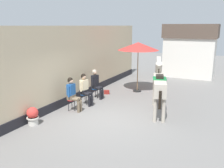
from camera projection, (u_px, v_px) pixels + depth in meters
name	position (u px, v px, depth m)	size (l,w,h in m)	color
ground_plane	(136.00, 98.00, 11.62)	(40.00, 40.00, 0.00)	slate
pub_facade_wall	(73.00, 67.00, 11.03)	(0.34, 14.00, 3.40)	#CCB793
distant_cottage	(190.00, 50.00, 16.44)	(3.40, 2.60, 3.50)	silver
seated_visitor_near	(72.00, 93.00, 9.71)	(0.61, 0.49, 1.39)	red
seated_visitor_middle	(85.00, 88.00, 10.47)	(0.61, 0.48, 1.39)	#194C99
seated_visitor_far	(96.00, 82.00, 11.44)	(0.61, 0.49, 1.39)	#194C99
saddled_horse_center	(159.00, 84.00, 9.52)	(1.16, 2.90, 2.06)	#B2A899
flower_planter_near	(33.00, 116.00, 8.43)	(0.43, 0.43, 0.64)	beige
cafe_parasol	(138.00, 47.00, 12.26)	(2.10, 2.10, 2.58)	black
satchel_bag	(107.00, 92.00, 12.29)	(0.28, 0.12, 0.20)	maroon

